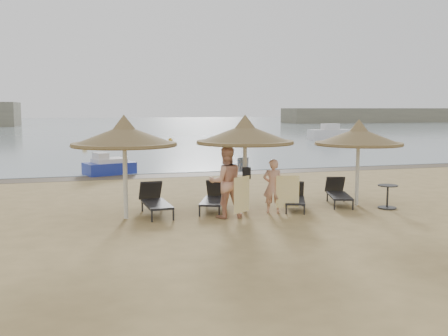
# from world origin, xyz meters

# --- Properties ---
(ground) EXTENTS (160.00, 160.00, 0.00)m
(ground) POSITION_xyz_m (0.00, 0.00, 0.00)
(ground) COLOR #A68B52
(ground) RESTS_ON ground
(sea) EXTENTS (200.00, 140.00, 0.03)m
(sea) POSITION_xyz_m (0.00, 80.00, 0.01)
(sea) COLOR gray
(sea) RESTS_ON ground
(wet_sand_strip) EXTENTS (200.00, 1.60, 0.01)m
(wet_sand_strip) POSITION_xyz_m (0.00, 9.40, 0.00)
(wet_sand_strip) COLOR brown
(wet_sand_strip) RESTS_ON ground
(palapa_left) EXTENTS (2.85, 2.85, 2.83)m
(palapa_left) POSITION_xyz_m (-3.38, 0.94, 2.25)
(palapa_left) COLOR silver
(palapa_left) RESTS_ON ground
(palapa_center) EXTENTS (2.84, 2.84, 2.82)m
(palapa_center) POSITION_xyz_m (0.04, 1.01, 2.24)
(palapa_center) COLOR silver
(palapa_center) RESTS_ON ground
(palapa_right) EXTENTS (2.69, 2.69, 2.66)m
(palapa_right) POSITION_xyz_m (3.67, 0.93, 2.12)
(palapa_right) COLOR silver
(palapa_right) RESTS_ON ground
(lounger_far_left) EXTENTS (0.76, 1.97, 0.87)m
(lounger_far_left) POSITION_xyz_m (-2.54, 1.38, 0.39)
(lounger_far_left) COLOR #272728
(lounger_far_left) RESTS_ON ground
(lounger_near_left) EXTENTS (1.25, 1.92, 0.82)m
(lounger_near_left) POSITION_xyz_m (-0.77, 1.46, 0.37)
(lounger_near_left) COLOR #272728
(lounger_near_left) RESTS_ON ground
(lounger_near_right) EXTENTS (1.17, 1.77, 0.76)m
(lounger_near_right) POSITION_xyz_m (1.63, 1.01, 0.34)
(lounger_near_right) COLOR #272728
(lounger_near_right) RESTS_ON ground
(lounger_far_right) EXTENTS (1.12, 1.88, 0.80)m
(lounger_far_right) POSITION_xyz_m (3.22, 1.28, 0.36)
(lounger_far_right) COLOR #272728
(lounger_far_right) RESTS_ON ground
(side_table) EXTENTS (0.59, 0.59, 0.71)m
(side_table) POSITION_xyz_m (4.28, 0.21, 0.33)
(side_table) COLOR #272728
(side_table) RESTS_ON ground
(person_left) EXTENTS (1.07, 0.72, 2.28)m
(person_left) POSITION_xyz_m (-0.73, 0.33, 1.14)
(person_left) COLOR tan
(person_left) RESTS_ON ground
(person_right) EXTENTS (0.97, 0.80, 1.81)m
(person_right) POSITION_xyz_m (0.74, 0.56, 0.91)
(person_right) COLOR tan
(person_right) RESTS_ON ground
(towel_left) EXTENTS (0.58, 0.43, 0.98)m
(towel_left) POSITION_xyz_m (-0.38, -0.02, 0.68)
(towel_left) COLOR yellow
(towel_left) RESTS_ON ground
(towel_right) EXTENTS (0.64, 0.19, 0.92)m
(towel_right) POSITION_xyz_m (1.09, 0.31, 0.64)
(towel_right) COLOR yellow
(towel_right) RESTS_ON ground
(bag_patterned) EXTENTS (0.34, 0.21, 0.41)m
(bag_patterned) POSITION_xyz_m (0.04, 1.19, 1.35)
(bag_patterned) COLOR white
(bag_patterned) RESTS_ON ground
(bag_dark) EXTENTS (0.25, 0.13, 0.34)m
(bag_dark) POSITION_xyz_m (0.04, 0.85, 1.14)
(bag_dark) COLOR black
(bag_dark) RESTS_ON ground
(pedal_boat) EXTENTS (2.45, 1.89, 1.01)m
(pedal_boat) POSITION_xyz_m (-3.38, 10.49, 0.37)
(pedal_boat) COLOR navy
(pedal_boat) RESTS_ON ground
(buoy_left) EXTENTS (0.35, 0.35, 0.35)m
(buoy_left) POSITION_xyz_m (-4.39, 25.14, 0.18)
(buoy_left) COLOR orange
(buoy_left) RESTS_ON ground
(buoy_mid) EXTENTS (0.38, 0.38, 0.38)m
(buoy_mid) POSITION_xyz_m (2.96, 30.99, 0.19)
(buoy_mid) COLOR orange
(buoy_mid) RESTS_ON ground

